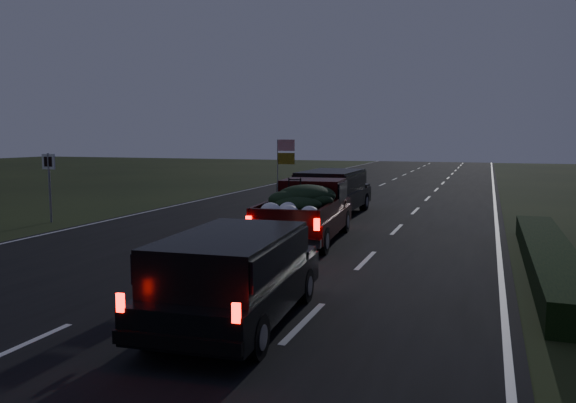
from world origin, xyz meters
The scene contains 7 objects.
ground centered at (0.00, 0.00, 0.00)m, with size 120.00×120.00×0.00m, color black.
road_asphalt centered at (0.00, 0.00, 0.01)m, with size 14.00×120.00×0.02m, color black.
hedge_row centered at (7.80, 3.00, 0.30)m, with size 1.00×10.00×0.60m, color black.
route_sign centered at (-8.50, 5.00, 1.66)m, with size 0.55×0.08×2.50m.
pickup_truck centered at (1.36, 4.61, 1.01)m, with size 2.38×5.27×2.69m.
lead_suv centered at (0.61, 10.26, 1.08)m, with size 2.08×4.99×1.43m.
rear_suv centered at (2.54, -2.96, 0.95)m, with size 2.23×4.47×1.25m.
Camera 1 is at (6.38, -11.09, 3.09)m, focal length 35.00 mm.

